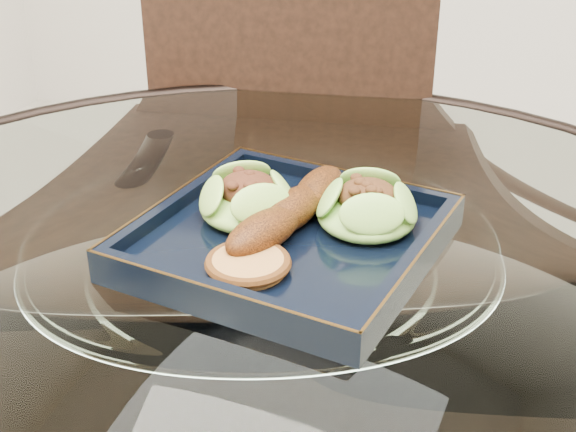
% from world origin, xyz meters
% --- Properties ---
extents(dining_table, '(1.13, 1.13, 0.77)m').
position_xyz_m(dining_table, '(-0.00, -0.00, 0.60)').
color(dining_table, white).
rests_on(dining_table, ground).
extents(dining_chair, '(0.56, 0.56, 1.06)m').
position_xyz_m(dining_chair, '(-0.16, 0.39, 0.59)').
color(dining_chair, '#321B10').
rests_on(dining_chair, ground).
extents(navy_plate, '(0.29, 0.29, 0.02)m').
position_xyz_m(navy_plate, '(0.00, 0.06, 0.77)').
color(navy_plate, black).
rests_on(navy_plate, dining_table).
extents(lettuce_wrap_left, '(0.12, 0.12, 0.03)m').
position_xyz_m(lettuce_wrap_left, '(-0.05, 0.07, 0.80)').
color(lettuce_wrap_left, '#60992C').
rests_on(lettuce_wrap_left, navy_plate).
extents(lettuce_wrap_right, '(0.11, 0.11, 0.04)m').
position_xyz_m(lettuce_wrap_right, '(0.07, 0.10, 0.80)').
color(lettuce_wrap_right, '#58942B').
rests_on(lettuce_wrap_right, navy_plate).
extents(roasted_plantain, '(0.07, 0.20, 0.04)m').
position_xyz_m(roasted_plantain, '(-0.00, 0.08, 0.80)').
color(roasted_plantain, '#5E2909').
rests_on(roasted_plantain, navy_plate).
extents(crumb_patty, '(0.08, 0.08, 0.01)m').
position_xyz_m(crumb_patty, '(-0.01, -0.02, 0.79)').
color(crumb_patty, '#C38941').
rests_on(crumb_patty, navy_plate).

